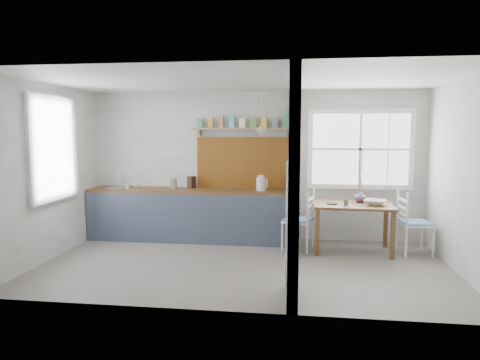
# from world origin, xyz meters

# --- Properties ---
(floor) EXTENTS (5.80, 3.20, 0.01)m
(floor) POSITION_xyz_m (0.00, 0.00, 0.00)
(floor) COLOR gray
(floor) RESTS_ON ground
(ceiling) EXTENTS (5.80, 3.20, 0.01)m
(ceiling) POSITION_xyz_m (0.00, 0.00, 2.60)
(ceiling) COLOR silver
(ceiling) RESTS_ON walls
(walls) EXTENTS (5.81, 3.21, 2.60)m
(walls) POSITION_xyz_m (0.00, 0.00, 1.30)
(walls) COLOR silver
(walls) RESTS_ON floor
(partition) EXTENTS (0.12, 3.20, 2.60)m
(partition) POSITION_xyz_m (0.70, 0.06, 1.45)
(partition) COLOR silver
(partition) RESTS_ON floor
(kitchen_window) EXTENTS (0.10, 1.16, 1.50)m
(kitchen_window) POSITION_xyz_m (-2.87, 0.00, 1.65)
(kitchen_window) COLOR white
(kitchen_window) RESTS_ON walls
(nook_window) EXTENTS (1.76, 0.10, 1.30)m
(nook_window) POSITION_xyz_m (1.80, 1.56, 1.60)
(nook_window) COLOR white
(nook_window) RESTS_ON walls
(counter) EXTENTS (3.50, 0.60, 0.90)m
(counter) POSITION_xyz_m (-1.13, 1.33, 0.46)
(counter) COLOR #493218
(counter) RESTS_ON floor
(sink) EXTENTS (0.40, 0.40, 0.02)m
(sink) POSITION_xyz_m (-2.43, 1.30, 0.89)
(sink) COLOR #B7BABF
(sink) RESTS_ON counter
(backsplash) EXTENTS (1.65, 0.03, 0.90)m
(backsplash) POSITION_xyz_m (-0.20, 1.58, 1.35)
(backsplash) COLOR brown
(backsplash) RESTS_ON walls
(shelf) EXTENTS (1.75, 0.20, 0.21)m
(shelf) POSITION_xyz_m (-0.20, 1.49, 2.01)
(shelf) COLOR #9F845E
(shelf) RESTS_ON walls
(pendant_lamp) EXTENTS (0.26, 0.26, 0.16)m
(pendant_lamp) POSITION_xyz_m (0.15, 1.15, 1.88)
(pendant_lamp) COLOR beige
(pendant_lamp) RESTS_ON ceiling
(utensil_rail) EXTENTS (0.02, 0.50, 0.02)m
(utensil_rail) POSITION_xyz_m (0.61, 0.90, 1.45)
(utensil_rail) COLOR #B7BABF
(utensil_rail) RESTS_ON partition
(dining_table) EXTENTS (1.26, 0.88, 0.76)m
(dining_table) POSITION_xyz_m (1.63, 0.93, 0.38)
(dining_table) COLOR #493218
(dining_table) RESTS_ON floor
(chair_left) EXTENTS (0.55, 0.55, 0.98)m
(chair_left) POSITION_xyz_m (0.77, 0.95, 0.49)
(chair_left) COLOR white
(chair_left) RESTS_ON floor
(chair_right) EXTENTS (0.50, 0.50, 0.99)m
(chair_right) POSITION_xyz_m (2.58, 0.93, 0.49)
(chair_right) COLOR white
(chair_right) RESTS_ON floor
(kettle) EXTENTS (0.25, 0.21, 0.26)m
(kettle) POSITION_xyz_m (0.14, 1.30, 1.03)
(kettle) COLOR white
(kettle) RESTS_ON counter
(mug_a) EXTENTS (0.13, 0.13, 0.10)m
(mug_a) POSITION_xyz_m (-2.18, 1.18, 0.95)
(mug_a) COLOR beige
(mug_a) RESTS_ON counter
(mug_b) EXTENTS (0.13, 0.13, 0.09)m
(mug_b) POSITION_xyz_m (-2.09, 1.34, 0.95)
(mug_b) COLOR white
(mug_b) RESTS_ON counter
(knife_block) EXTENTS (0.14, 0.16, 0.21)m
(knife_block) POSITION_xyz_m (-1.10, 1.42, 1.01)
(knife_block) COLOR black
(knife_block) RESTS_ON counter
(jar) EXTENTS (0.15, 0.15, 0.18)m
(jar) POSITION_xyz_m (-1.40, 1.31, 0.99)
(jar) COLOR #98815E
(jar) RESTS_ON counter
(towel_magenta) EXTENTS (0.02, 0.03, 0.50)m
(towel_magenta) POSITION_xyz_m (0.58, 0.99, 0.28)
(towel_magenta) COLOR #A9335E
(towel_magenta) RESTS_ON counter
(towel_orange) EXTENTS (0.02, 0.03, 0.46)m
(towel_orange) POSITION_xyz_m (0.58, 0.94, 0.25)
(towel_orange) COLOR #C67A02
(towel_orange) RESTS_ON counter
(bowl) EXTENTS (0.43, 0.43, 0.08)m
(bowl) POSITION_xyz_m (1.95, 0.88, 0.80)
(bowl) COLOR beige
(bowl) RESTS_ON dining_table
(table_cup) EXTENTS (0.10, 0.10, 0.08)m
(table_cup) POSITION_xyz_m (1.50, 0.80, 0.81)
(table_cup) COLOR #487149
(table_cup) RESTS_ON dining_table
(plate) EXTENTS (0.23, 0.23, 0.01)m
(plate) POSITION_xyz_m (1.30, 0.88, 0.77)
(plate) COLOR black
(plate) RESTS_ON dining_table
(vase) EXTENTS (0.22, 0.22, 0.19)m
(vase) POSITION_xyz_m (1.76, 1.12, 0.86)
(vase) COLOR #5D426F
(vase) RESTS_ON dining_table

